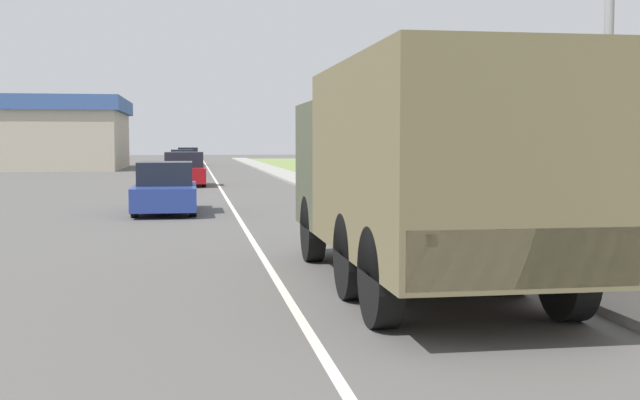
{
  "coord_description": "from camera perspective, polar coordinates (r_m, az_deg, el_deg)",
  "views": [
    {
      "loc": [
        -1.25,
        0.29,
        2.1
      ],
      "look_at": [
        0.78,
        13.03,
        1.16
      ],
      "focal_mm": 45.0,
      "sensor_mm": 36.0,
      "label": 1
    }
  ],
  "objects": [
    {
      "name": "ground_plane",
      "position": [
        39.78,
        -7.27,
        1.1
      ],
      "size": [
        180.0,
        180.0,
        0.0
      ],
      "primitive_type": "plane",
      "color": "#565451"
    },
    {
      "name": "lane_centre_stripe",
      "position": [
        39.78,
        -7.27,
        1.11
      ],
      "size": [
        0.12,
        120.0,
        0.0
      ],
      "color": "silver",
      "rests_on": "ground"
    },
    {
      "name": "sidewalk_right",
      "position": [
        40.17,
        -0.84,
        1.25
      ],
      "size": [
        1.8,
        120.0,
        0.12
      ],
      "color": "#9E9B93",
      "rests_on": "ground"
    },
    {
      "name": "grass_strip_right",
      "position": [
        41.04,
        5.25,
        1.23
      ],
      "size": [
        7.0,
        120.0,
        0.02
      ],
      "color": "olive",
      "rests_on": "ground"
    },
    {
      "name": "military_truck",
      "position": [
        11.53,
        7.12,
        2.47
      ],
      "size": [
        2.55,
        7.7,
        3.14
      ],
      "color": "#474C38",
      "rests_on": "ground"
    },
    {
      "name": "car_nearest_ahead",
      "position": [
        24.15,
        -10.93,
        0.72
      ],
      "size": [
        1.8,
        4.46,
        1.51
      ],
      "color": "navy",
      "rests_on": "ground"
    },
    {
      "name": "car_second_ahead",
      "position": [
        38.75,
        -9.42,
        2.07
      ],
      "size": [
        1.72,
        4.14,
        1.62
      ],
      "color": "maroon",
      "rests_on": "ground"
    },
    {
      "name": "car_third_ahead",
      "position": [
        51.34,
        -10.13,
        2.49
      ],
      "size": [
        1.71,
        4.13,
        1.45
      ],
      "color": "maroon",
      "rests_on": "ground"
    },
    {
      "name": "car_fourth_ahead",
      "position": [
        63.05,
        -9.78,
        2.81
      ],
      "size": [
        1.87,
        4.6,
        1.5
      ],
      "color": "#336B3D",
      "rests_on": "ground"
    },
    {
      "name": "car_farthest_ahead",
      "position": [
        72.12,
        -9.36,
        3.01
      ],
      "size": [
        1.95,
        3.97,
        1.6
      ],
      "color": "maroon",
      "rests_on": "ground"
    },
    {
      "name": "building_distant",
      "position": [
        66.04,
        -21.44,
        4.43
      ],
      "size": [
        18.09,
        14.05,
        5.4
      ],
      "color": "#B2A893",
      "rests_on": "ground"
    }
  ]
}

